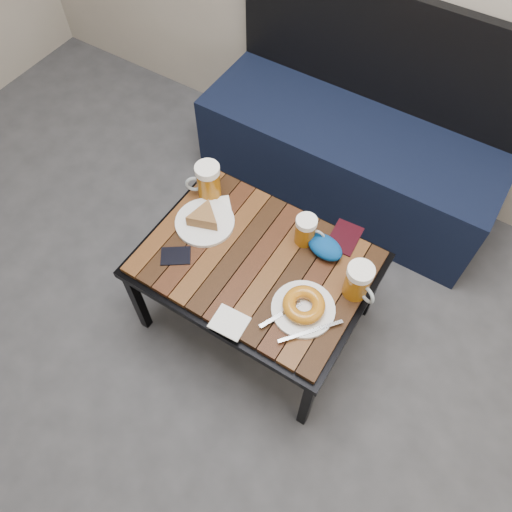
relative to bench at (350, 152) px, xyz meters
The scene contains 13 objects.
ground 1.79m from the bench, 94.07° to the right, with size 4.00×4.00×0.00m, color #2D2D30.
bench is the anchor object (origin of this frame).
cafe_table 0.88m from the bench, 89.15° to the right, with size 0.84×0.62×0.47m.
beer_mug_left 0.81m from the bench, 113.94° to the right, with size 0.14×0.13×0.15m.
beer_mug_centre 0.75m from the bench, 80.16° to the right, with size 0.12×0.09×0.13m.
beer_mug_right 0.92m from the bench, 64.71° to the right, with size 0.14×0.12×0.15m.
plate_pie 0.89m from the bench, 106.19° to the right, with size 0.23×0.23×0.06m.
plate_bagel 1.01m from the bench, 74.95° to the right, with size 0.25×0.27×0.06m.
napkin_left 0.82m from the bench, 107.82° to the right, with size 0.17×0.17×0.01m.
napkin_right 1.15m from the bench, 86.44° to the right, with size 0.12×0.11×0.01m.
passport_navy 1.06m from the bench, 103.67° to the right, with size 0.08×0.11×0.01m, color black.
passport_burgundy 0.68m from the bench, 68.29° to the right, with size 0.10×0.14×0.01m, color black.
knit_pouch 0.77m from the bench, 73.66° to the right, with size 0.14×0.09×0.06m, color #05168C.
Camera 1 is at (0.65, 0.07, 2.00)m, focal length 35.00 mm.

